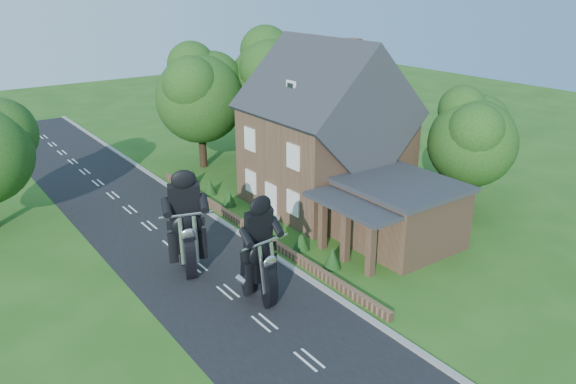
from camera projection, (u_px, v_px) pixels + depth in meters
ground at (228, 292)px, 25.41m from camera, size 120.00×120.00×0.00m
road at (228, 292)px, 25.40m from camera, size 7.00×80.00×0.02m
kerb at (293, 268)px, 27.38m from camera, size 0.30×80.00×0.12m
garden_wall at (250, 228)px, 31.48m from camera, size 0.30×22.00×0.40m
house at (325, 136)px, 34.16m from camera, size 9.54×8.64×10.24m
annex at (397, 212)px, 29.57m from camera, size 7.05×5.94×3.44m
tree_annex_side at (475, 134)px, 33.19m from camera, size 5.64×5.20×7.48m
tree_house_right at (370, 103)px, 39.21m from camera, size 6.51×6.00×8.40m
tree_behind_house at (279, 77)px, 43.20m from camera, size 7.81×7.20×10.08m
tree_behind_left at (204, 90)px, 40.83m from camera, size 6.94×6.40×9.16m
shrub_a at (332, 258)px, 27.35m from camera, size 0.90×0.90×1.10m
shrub_b at (301, 240)px, 29.25m from camera, size 0.90×0.90×1.10m
shrub_c at (274, 224)px, 31.14m from camera, size 0.90×0.90×1.10m
shrub_d at (229, 197)px, 34.94m from camera, size 0.90×0.90×1.10m
shrub_e at (210, 186)px, 36.83m from camera, size 0.90×0.90×1.10m
shrub_f at (192, 176)px, 38.73m from camera, size 0.90×0.90×1.10m
motorcycle_lead at (260, 286)px, 24.45m from camera, size 0.55×1.64×1.50m
motorcycle_follow at (188, 257)px, 26.88m from camera, size 0.92×1.74×1.58m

